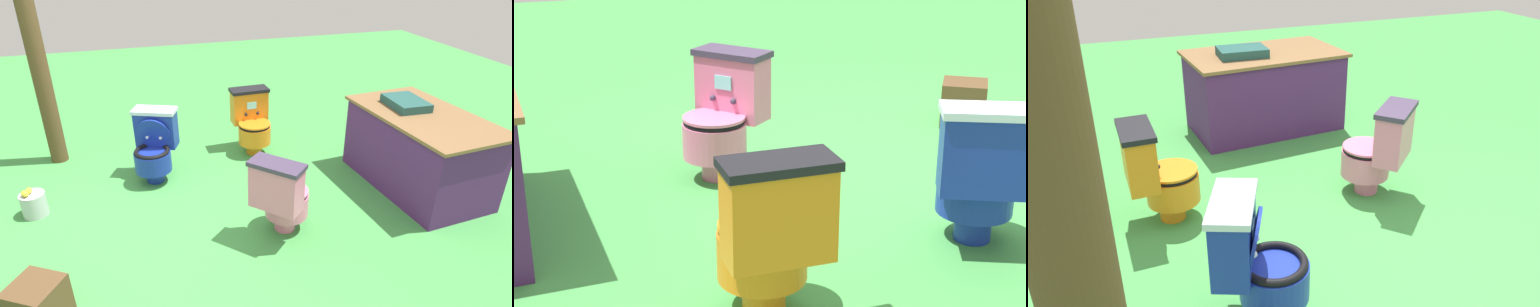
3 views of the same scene
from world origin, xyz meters
TOP-DOWN VIEW (x-y plane):
  - ground at (0.00, 0.00)m, footprint 14.00×14.00m
  - toilet_pink at (0.27, 0.98)m, footprint 0.63×0.63m
  - toilet_orange at (-1.33, 1.19)m, footprint 0.50×0.44m
  - toilet_blue at (-1.00, 0.06)m, footprint 0.61×0.56m
  - small_crate at (0.70, -0.86)m, footprint 0.42×0.42m

SIDE VIEW (x-z plane):
  - ground at x=0.00m, z-range 0.00..0.00m
  - small_crate at x=0.70m, z-range 0.00..0.31m
  - toilet_pink at x=0.27m, z-range 0.01..0.73m
  - toilet_orange at x=-1.33m, z-range 0.01..0.73m
  - toilet_blue at x=-1.00m, z-range 0.01..0.74m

